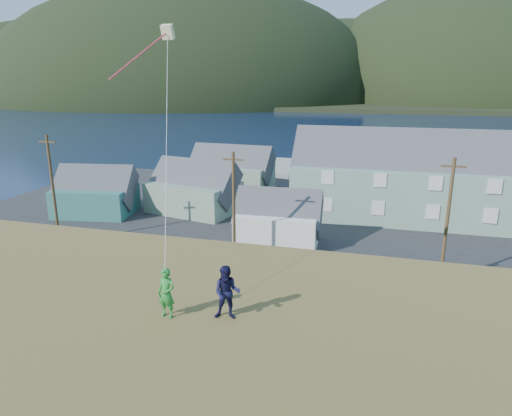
{
  "coord_description": "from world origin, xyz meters",
  "views": [
    {
      "loc": [
        7.48,
        -30.76,
        14.24
      ],
      "look_at": [
        2.45,
        -12.28,
        8.8
      ],
      "focal_mm": 32.0,
      "sensor_mm": 36.0,
      "label": 1
    }
  ],
  "objects": [
    {
      "name": "shed_palegreen_near",
      "position": [
        -11.8,
        14.18,
        2.65
      ],
      "size": [
        10.72,
        7.94,
        7.03
      ],
      "rotation": [
        0.0,
        0.0,
        -0.22
      ],
      "color": "slate",
      "rests_on": "waterfront_lot"
    },
    {
      "name": "grass_strip",
      "position": [
        0.0,
        -2.0,
        0.05
      ],
      "size": [
        110.0,
        8.0,
        0.1
      ],
      "primitive_type": "cube",
      "color": "#4C3D19",
      "rests_on": "ground"
    },
    {
      "name": "wharf",
      "position": [
        -6.0,
        40.0,
        0.45
      ],
      "size": [
        26.0,
        14.0,
        0.9
      ],
      "primitive_type": "cube",
      "color": "gray",
      "rests_on": "ground"
    },
    {
      "name": "waterfront_lot",
      "position": [
        0.0,
        17.0,
        0.06
      ],
      "size": [
        72.0,
        36.0,
        0.12
      ],
      "primitive_type": "cube",
      "color": "#28282B",
      "rests_on": "ground"
    },
    {
      "name": "ground",
      "position": [
        0.0,
        0.0,
        0.0
      ],
      "size": [
        900.0,
        900.0,
        0.0
      ],
      "primitive_type": "plane",
      "color": "#0A1638",
      "rests_on": "ground"
    },
    {
      "name": "far_hills",
      "position": [
        35.59,
        279.38,
        2.0
      ],
      "size": [
        760.0,
        265.0,
        143.0
      ],
      "color": "black",
      "rests_on": "ground"
    },
    {
      "name": "kite_rig",
      "position": [
        -0.95,
        -13.51,
        15.75
      ],
      "size": [
        1.87,
        3.29,
        9.81
      ],
      "color": "beige",
      "rests_on": "ground"
    },
    {
      "name": "lodge",
      "position": [
        14.75,
        18.08,
        4.36
      ],
      "size": [
        32.24,
        9.2,
        11.32
      ],
      "rotation": [
        0.0,
        0.0,
        0.0
      ],
      "color": "gray",
      "rests_on": "waterfront_lot"
    },
    {
      "name": "far_shore",
      "position": [
        0.0,
        330.0,
        1.0
      ],
      "size": [
        900.0,
        320.0,
        2.0
      ],
      "primitive_type": "cube",
      "color": "black",
      "rests_on": "ground"
    },
    {
      "name": "kite_flyer_navy",
      "position": [
        3.37,
        -18.95,
        8.05
      ],
      "size": [
        0.92,
        0.77,
        1.69
      ],
      "primitive_type": "imported",
      "rotation": [
        0.0,
        0.0,
        0.17
      ],
      "color": "#141438",
      "rests_on": "hillside"
    },
    {
      "name": "shed_palegreen_far",
      "position": [
        -11.11,
        25.03,
        2.78
      ],
      "size": [
        11.22,
        6.94,
        7.27
      ],
      "rotation": [
        0.0,
        0.0,
        -0.08
      ],
      "color": "gray",
      "rests_on": "waterfront_lot"
    },
    {
      "name": "utility_poles",
      "position": [
        -3.7,
        1.5,
        4.73
      ],
      "size": [
        31.99,
        0.24,
        9.63
      ],
      "color": "#47331E",
      "rests_on": "waterfront_lot"
    },
    {
      "name": "shed_teal",
      "position": [
        -21.7,
        10.59,
        2.44
      ],
      "size": [
        9.09,
        7.01,
        6.53
      ],
      "rotation": [
        0.0,
        0.0,
        0.16
      ],
      "color": "#2A645F",
      "rests_on": "waterfront_lot"
    },
    {
      "name": "parked_cars",
      "position": [
        -6.94,
        22.28,
        0.82
      ],
      "size": [
        20.7,
        12.92,
        1.44
      ],
      "color": "navy",
      "rests_on": "waterfront_lot"
    },
    {
      "name": "kite_flyer_green",
      "position": [
        1.57,
        -19.35,
        7.99
      ],
      "size": [
        0.62,
        0.46,
        1.57
      ],
      "primitive_type": "imported",
      "rotation": [
        0.0,
        0.0,
        -0.15
      ],
      "color": "#258931",
      "rests_on": "hillside"
    },
    {
      "name": "shed_white",
      "position": [
        -0.72,
        6.82,
        2.32
      ],
      "size": [
        7.74,
        5.32,
        6.02
      ],
      "rotation": [
        0.0,
        0.0,
        0.04
      ],
      "color": "white",
      "rests_on": "waterfront_lot"
    }
  ]
}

